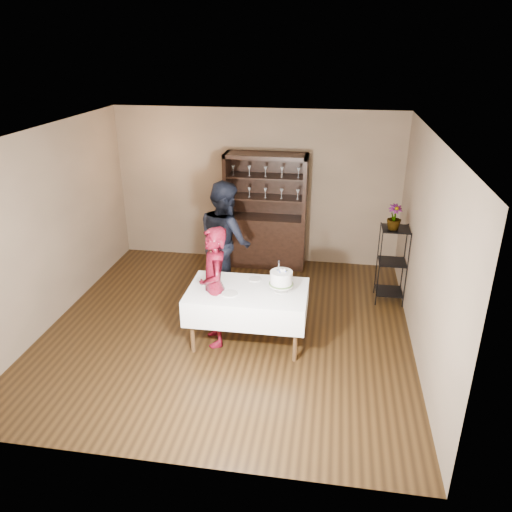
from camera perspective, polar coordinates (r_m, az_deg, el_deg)
The scene contains 14 objects.
floor at distance 7.11m, azimuth -3.14°, elevation -8.17°, with size 5.00×5.00×0.00m, color black.
ceiling at distance 6.14m, azimuth -3.70°, elevation 13.80°, with size 5.00×5.00×0.00m, color silver.
back_wall at distance 8.84m, azimuth 0.07°, elevation 7.87°, with size 5.00×0.02×2.70m, color brown.
wall_left at distance 7.43m, azimuth -22.60°, elevation 2.97°, with size 0.02×5.00×2.70m, color brown.
wall_right at distance 6.47m, azimuth 18.77°, elevation 0.62°, with size 0.02×5.00×2.70m, color brown.
china_hutch at distance 8.79m, azimuth 1.10°, elevation 3.07°, with size 1.40×0.48×2.00m.
plant_etagere at distance 7.80m, azimuth 15.28°, elevation -0.63°, with size 0.42×0.42×1.20m.
cake_table at distance 6.53m, azimuth -0.97°, elevation -5.28°, with size 1.55×0.96×0.77m.
woman at distance 6.43m, azimuth -4.78°, elevation -3.56°, with size 0.59×0.39×1.62m, color #39050A.
man at distance 7.57m, azimuth -3.53°, elevation 1.74°, with size 0.90×0.70×1.86m, color black.
cake at distance 6.33m, azimuth 2.91°, elevation -2.63°, with size 0.32×0.32×0.44m.
plate_near at distance 6.34m, azimuth -3.02°, elevation -4.31°, with size 0.21×0.21×0.01m, color beige.
plate_far at distance 6.70m, azimuth -0.11°, elevation -2.65°, with size 0.17×0.17×0.01m, color beige.
potted_plant at distance 7.50m, azimuth 15.53°, elevation 4.30°, with size 0.21×0.21×0.37m, color #486932.
Camera 1 is at (1.34, -5.91, 3.72)m, focal length 35.00 mm.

